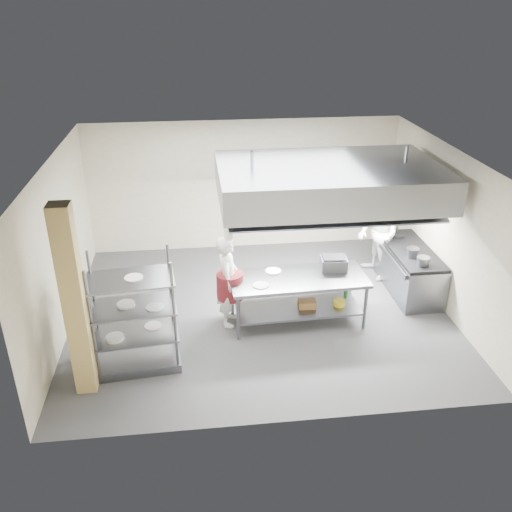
{
  "coord_description": "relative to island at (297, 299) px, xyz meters",
  "views": [
    {
      "loc": [
        -1.12,
        -8.77,
        5.47
      ],
      "look_at": [
        -0.05,
        0.2,
        1.07
      ],
      "focal_mm": 38.0,
      "sensor_mm": 36.0,
      "label": 1
    }
  ],
  "objects": [
    {
      "name": "hood_strip_a",
      "position": [
        -0.23,
        0.82,
        1.62
      ],
      "size": [
        1.6,
        0.12,
        0.04
      ],
      "primitive_type": "cube",
      "color": "white",
      "rests_on": "exhaust_hood"
    },
    {
      "name": "island",
      "position": [
        0.0,
        0.0,
        0.0
      ],
      "size": [
        2.48,
        1.11,
        0.91
      ],
      "primitive_type": null,
      "rotation": [
        0.0,
        0.0,
        0.04
      ],
      "color": "slate",
      "rests_on": "floor"
    },
    {
      "name": "hood_strip_b",
      "position": [
        1.57,
        0.82,
        1.62
      ],
      "size": [
        1.6,
        0.12,
        0.04
      ],
      "primitive_type": "cube",
      "color": "white",
      "rests_on": "exhaust_hood"
    },
    {
      "name": "column",
      "position": [
        -3.53,
        -1.48,
        1.04
      ],
      "size": [
        0.3,
        0.3,
        3.0
      ],
      "primitive_type": "cube",
      "color": "tan",
      "rests_on": "floor"
    },
    {
      "name": "ceiling",
      "position": [
        -0.63,
        0.42,
        2.54
      ],
      "size": [
        7.0,
        7.0,
        0.0
      ],
      "primitive_type": "plane",
      "rotation": [
        3.14,
        0.0,
        0.0
      ],
      "color": "silver",
      "rests_on": "wall_back"
    },
    {
      "name": "island_worktop",
      "position": [
        0.0,
        0.0,
        0.42
      ],
      "size": [
        2.48,
        1.11,
        0.06
      ],
      "primitive_type": "cube",
      "rotation": [
        0.0,
        0.0,
        0.04
      ],
      "color": "slate",
      "rests_on": "island"
    },
    {
      "name": "stockpot",
      "position": [
        2.34,
        0.6,
        0.53
      ],
      "size": [
        0.25,
        0.25,
        0.17
      ],
      "primitive_type": "cylinder",
      "color": "slate",
      "rests_on": "range_top"
    },
    {
      "name": "pass_rack",
      "position": [
        -2.79,
        -0.99,
        0.52
      ],
      "size": [
        1.38,
        0.89,
        1.96
      ],
      "primitive_type": null,
      "rotation": [
        0.0,
        0.0,
        0.1
      ],
      "color": "gray",
      "rests_on": "floor"
    },
    {
      "name": "plate_stack",
      "position": [
        -2.79,
        -0.99,
        0.17
      ],
      "size": [
        0.28,
        0.28,
        0.05
      ],
      "primitive_type": "cylinder",
      "color": "white",
      "rests_on": "pass_rack"
    },
    {
      "name": "exhaust_hood",
      "position": [
        0.67,
        0.82,
        1.94
      ],
      "size": [
        4.0,
        2.5,
        0.6
      ],
      "primitive_type": "cube",
      "color": "slate",
      "rests_on": "ceiling"
    },
    {
      "name": "chef_plating",
      "position": [
        -3.63,
        -0.79,
        0.45
      ],
      "size": [
        0.91,
        1.15,
        1.82
      ],
      "primitive_type": "imported",
      "rotation": [
        0.0,
        0.0,
        -1.06
      ],
      "color": "white",
      "rests_on": "floor"
    },
    {
      "name": "chef_line",
      "position": [
        1.97,
        1.54,
        0.53
      ],
      "size": [
        0.89,
        1.06,
        1.97
      ],
      "primitive_type": "imported",
      "rotation": [
        0.0,
        0.0,
        -1.41
      ],
      "color": "white",
      "rests_on": "floor"
    },
    {
      "name": "range_top",
      "position": [
        2.45,
        0.92,
        0.41
      ],
      "size": [
        0.78,
        1.96,
        0.06
      ],
      "primitive_type": "cube",
      "color": "black",
      "rests_on": "cooking_range"
    },
    {
      "name": "wall_back",
      "position": [
        -0.63,
        3.42,
        1.04
      ],
      "size": [
        7.0,
        0.0,
        7.0
      ],
      "primitive_type": "plane",
      "rotation": [
        1.57,
        0.0,
        0.0
      ],
      "color": "#B7AD91",
      "rests_on": "ground"
    },
    {
      "name": "chef_head",
      "position": [
        -1.24,
        0.1,
        0.4
      ],
      "size": [
        0.5,
        0.68,
        1.72
      ],
      "primitive_type": "imported",
      "rotation": [
        0.0,
        0.0,
        1.42
      ],
      "color": "white",
      "rests_on": "floor"
    },
    {
      "name": "wall_shelf",
      "position": [
        1.17,
        3.26,
        1.04
      ],
      "size": [
        1.5,
        0.28,
        0.04
      ],
      "primitive_type": "cube",
      "color": "slate",
      "rests_on": "wall_back"
    },
    {
      "name": "griddle",
      "position": [
        0.7,
        0.24,
        0.57
      ],
      "size": [
        0.49,
        0.4,
        0.23
      ],
      "primitive_type": "cube",
      "rotation": [
        0.0,
        0.0,
        -0.08
      ],
      "color": "gray",
      "rests_on": "island_worktop"
    },
    {
      "name": "island_undershelf",
      "position": [
        0.0,
        0.0,
        -0.16
      ],
      "size": [
        2.28,
        1.0,
        0.04
      ],
      "primitive_type": "cube",
      "rotation": [
        0.0,
        0.0,
        0.04
      ],
      "color": "slate",
      "rests_on": "island"
    },
    {
      "name": "floor",
      "position": [
        -0.63,
        0.42,
        -0.46
      ],
      "size": [
        7.0,
        7.0,
        0.0
      ],
      "primitive_type": "plane",
      "color": "#2D2D2F",
      "rests_on": "ground"
    },
    {
      "name": "wall_right",
      "position": [
        2.87,
        0.42,
        1.04
      ],
      "size": [
        0.0,
        6.0,
        6.0
      ],
      "primitive_type": "plane",
      "rotation": [
        1.57,
        0.0,
        -1.57
      ],
      "color": "#B7AD91",
      "rests_on": "ground"
    },
    {
      "name": "wicker_basket",
      "position": [
        0.17,
        -0.07,
        -0.07
      ],
      "size": [
        0.32,
        0.23,
        0.14
      ],
      "primitive_type": "cube",
      "rotation": [
        0.0,
        0.0,
        -0.04
      ],
      "color": "brown",
      "rests_on": "island_undershelf"
    },
    {
      "name": "cooking_range",
      "position": [
        2.45,
        0.92,
        -0.04
      ],
      "size": [
        0.8,
        2.0,
        0.84
      ],
      "primitive_type": "cube",
      "color": "slate",
      "rests_on": "floor"
    },
    {
      "name": "wall_left",
      "position": [
        -4.13,
        0.42,
        1.04
      ],
      "size": [
        0.0,
        6.0,
        6.0
      ],
      "primitive_type": "plane",
      "rotation": [
        1.57,
        0.0,
        1.57
      ],
      "color": "#B7AD91",
      "rests_on": "ground"
    }
  ]
}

